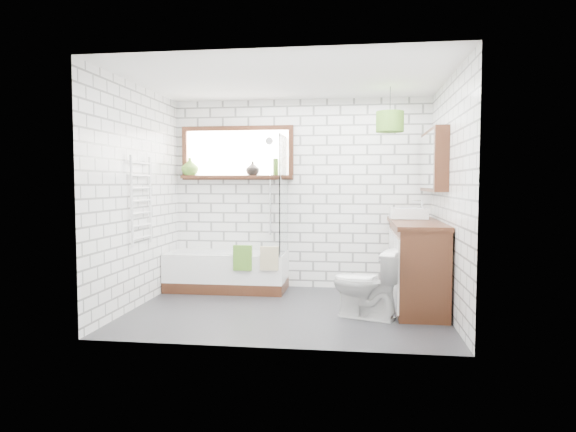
# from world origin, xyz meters

# --- Properties ---
(floor) EXTENTS (3.40, 2.60, 0.01)m
(floor) POSITION_xyz_m (0.00, 0.00, -0.01)
(floor) COLOR #242427
(floor) RESTS_ON ground
(ceiling) EXTENTS (3.40, 2.60, 0.01)m
(ceiling) POSITION_xyz_m (0.00, 0.00, 2.50)
(ceiling) COLOR white
(ceiling) RESTS_ON ground
(wall_back) EXTENTS (3.40, 0.01, 2.50)m
(wall_back) POSITION_xyz_m (0.00, 1.30, 1.25)
(wall_back) COLOR white
(wall_back) RESTS_ON ground
(wall_front) EXTENTS (3.40, 0.01, 2.50)m
(wall_front) POSITION_xyz_m (0.00, -1.30, 1.25)
(wall_front) COLOR white
(wall_front) RESTS_ON ground
(wall_left) EXTENTS (0.01, 2.60, 2.50)m
(wall_left) POSITION_xyz_m (-1.70, 0.00, 1.25)
(wall_left) COLOR white
(wall_left) RESTS_ON ground
(wall_right) EXTENTS (0.01, 2.60, 2.50)m
(wall_right) POSITION_xyz_m (1.70, 0.00, 1.25)
(wall_right) COLOR white
(wall_right) RESTS_ON ground
(window) EXTENTS (1.52, 0.16, 0.68)m
(window) POSITION_xyz_m (-0.85, 1.26, 1.80)
(window) COLOR black
(window) RESTS_ON wall_back
(towel_radiator) EXTENTS (0.06, 0.52, 1.00)m
(towel_radiator) POSITION_xyz_m (-1.66, 0.00, 1.20)
(towel_radiator) COLOR white
(towel_radiator) RESTS_ON wall_left
(mirror_cabinet) EXTENTS (0.16, 1.20, 0.70)m
(mirror_cabinet) POSITION_xyz_m (1.62, 0.60, 1.65)
(mirror_cabinet) COLOR black
(mirror_cabinet) RESTS_ON wall_right
(shower_riser) EXTENTS (0.02, 0.02, 1.30)m
(shower_riser) POSITION_xyz_m (-0.40, 1.26, 1.35)
(shower_riser) COLOR silver
(shower_riser) RESTS_ON wall_back
(bathtub) EXTENTS (1.54, 0.68, 0.50)m
(bathtub) POSITION_xyz_m (-0.92, 0.96, 0.25)
(bathtub) COLOR white
(bathtub) RESTS_ON floor
(shower_screen) EXTENTS (0.02, 0.72, 1.50)m
(shower_screen) POSITION_xyz_m (-0.17, 0.96, 1.25)
(shower_screen) COLOR white
(shower_screen) RESTS_ON bathtub
(towel_green) EXTENTS (0.23, 0.06, 0.31)m
(towel_green) POSITION_xyz_m (-0.64, 0.62, 0.48)
(towel_green) COLOR #4C7E25
(towel_green) RESTS_ON bathtub
(towel_beige) EXTENTS (0.22, 0.06, 0.29)m
(towel_beige) POSITION_xyz_m (-0.30, 0.62, 0.48)
(towel_beige) COLOR tan
(towel_beige) RESTS_ON bathtub
(vanity) EXTENTS (0.55, 1.70, 0.97)m
(vanity) POSITION_xyz_m (1.43, 0.44, 0.49)
(vanity) COLOR black
(vanity) RESTS_ON floor
(basin) EXTENTS (0.43, 0.38, 0.13)m
(basin) POSITION_xyz_m (1.37, 0.80, 1.03)
(basin) COLOR white
(basin) RESTS_ON vanity
(tap) EXTENTS (0.04, 0.04, 0.18)m
(tap) POSITION_xyz_m (1.53, 0.80, 1.11)
(tap) COLOR silver
(tap) RESTS_ON vanity
(toilet) EXTENTS (0.62, 0.80, 0.72)m
(toilet) POSITION_xyz_m (0.85, -0.20, 0.36)
(toilet) COLOR white
(toilet) RESTS_ON floor
(vase_olive) EXTENTS (0.27, 0.27, 0.24)m
(vase_olive) POSITION_xyz_m (-1.50, 1.23, 1.60)
(vase_olive) COLOR #528328
(vase_olive) RESTS_ON window
(vase_dark) EXTENTS (0.21, 0.21, 0.19)m
(vase_dark) POSITION_xyz_m (-0.63, 1.23, 1.57)
(vase_dark) COLOR black
(vase_dark) RESTS_ON window
(bottle) EXTENTS (0.09, 0.09, 0.22)m
(bottle) POSITION_xyz_m (-0.32, 1.23, 1.59)
(bottle) COLOR #528328
(bottle) RESTS_ON window
(pendant) EXTENTS (0.32, 0.32, 0.23)m
(pendant) POSITION_xyz_m (1.12, 0.54, 2.10)
(pendant) COLOR #4C7E25
(pendant) RESTS_ON ceiling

